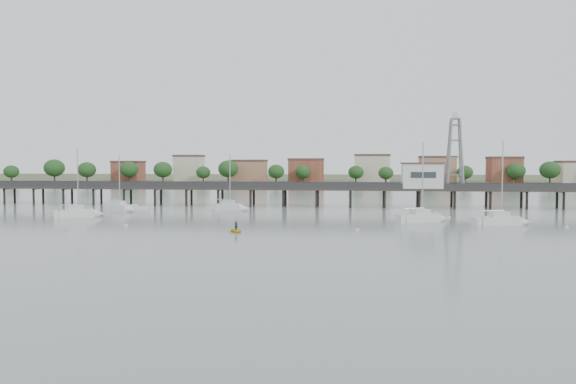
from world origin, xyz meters
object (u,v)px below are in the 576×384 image
object	(u,v)px
white_tender	(139,209)
lattice_tower	(455,154)
sailboat_f	(233,207)
pier	(301,189)
sailboat_b	(122,208)
sailboat_c	(427,218)
yellow_dinghy	(236,232)
sailboat_d	(507,221)
sailboat_a	(83,213)

from	to	relation	value
white_tender	lattice_tower	bearing A→B (deg)	3.70
sailboat_f	pier	bearing A→B (deg)	50.64
sailboat_b	sailboat_f	xyz separation A→B (m)	(20.39, 4.40, -0.00)
lattice_tower	sailboat_b	size ratio (longest dim) A/B	1.37
sailboat_c	yellow_dinghy	xyz separation A→B (m)	(-26.89, -16.11, -0.64)
sailboat_f	sailboat_b	bearing A→B (deg)	-163.32
sailboat_d	sailboat_b	xyz separation A→B (m)	(-65.99, 15.17, 0.01)
sailboat_d	sailboat_b	bearing A→B (deg)	152.50
sailboat_b	sailboat_f	distance (m)	20.86
sailboat_d	sailboat_c	world-z (taller)	sailboat_c
sailboat_c	sailboat_f	world-z (taller)	sailboat_c
sailboat_b	yellow_dinghy	bearing A→B (deg)	-24.07
sailboat_d	sailboat_a	bearing A→B (deg)	161.85
sailboat_f	yellow_dinghy	xyz separation A→B (m)	(7.60, -32.16, -0.65)
pier	lattice_tower	world-z (taller)	lattice_tower
pier	sailboat_f	size ratio (longest dim) A/B	13.15
pier	sailboat_b	bearing A→B (deg)	-152.61
sailboat_f	white_tender	distance (m)	18.10
lattice_tower	yellow_dinghy	xyz separation A→B (m)	(-35.73, -44.46, -11.10)
pier	sailboat_f	bearing A→B (deg)	-133.87
lattice_tower	sailboat_d	size ratio (longest dim) A/B	1.17
pier	sailboat_b	world-z (taller)	sailboat_b
sailboat_c	pier	bearing A→B (deg)	103.49
lattice_tower	yellow_dinghy	distance (m)	58.11
sailboat_c	yellow_dinghy	size ratio (longest dim) A/B	4.85
lattice_tower	yellow_dinghy	size ratio (longest dim) A/B	5.68
sailboat_c	sailboat_f	xyz separation A→B (m)	(-34.49, 16.06, 0.01)
sailboat_d	sailboat_b	world-z (taller)	sailboat_d
lattice_tower	sailboat_d	bearing A→B (deg)	-85.92
lattice_tower	sailboat_d	world-z (taller)	lattice_tower
sailboat_c	white_tender	world-z (taller)	sailboat_c
pier	sailboat_d	xyz separation A→B (m)	(33.77, -31.86, -3.15)
sailboat_d	sailboat_f	distance (m)	49.62
sailboat_d	sailboat_c	size ratio (longest dim) A/B	1.00
sailboat_c	sailboat_a	bearing A→B (deg)	154.07
sailboat_b	sailboat_a	bearing A→B (deg)	-81.02
sailboat_a	yellow_dinghy	xyz separation A→B (m)	(30.25, -16.88, -0.65)
sailboat_a	sailboat_b	world-z (taller)	sailboat_a
sailboat_a	sailboat_d	bearing A→B (deg)	-37.01
sailboat_d	yellow_dinghy	size ratio (longest dim) A/B	4.83
sailboat_c	sailboat_b	xyz separation A→B (m)	(-54.89, 11.66, 0.01)
pier	sailboat_b	xyz separation A→B (m)	(-32.22, -16.70, -3.14)
sailboat_a	sailboat_f	distance (m)	27.33
sailboat_f	white_tender	world-z (taller)	sailboat_f
sailboat_d	yellow_dinghy	bearing A→B (deg)	-176.21
sailboat_d	yellow_dinghy	xyz separation A→B (m)	(-38.00, -12.60, -0.64)
lattice_tower	sailboat_a	xyz separation A→B (m)	(-65.98, -27.58, -10.45)
sailboat_d	sailboat_b	size ratio (longest dim) A/B	1.17
sailboat_d	pier	bearing A→B (deg)	122.11
pier	yellow_dinghy	bearing A→B (deg)	-95.43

